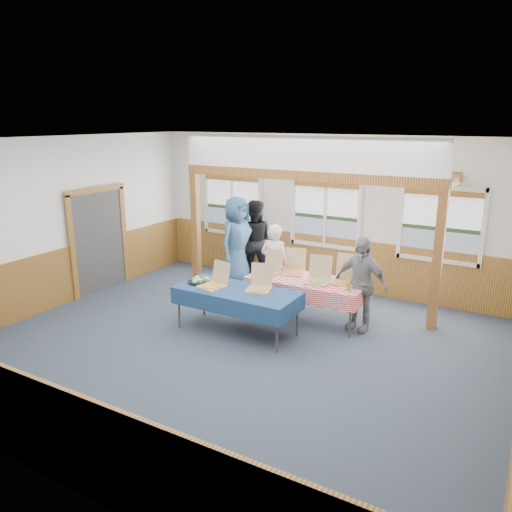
{
  "coord_description": "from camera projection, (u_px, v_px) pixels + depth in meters",
  "views": [
    {
      "loc": [
        3.88,
        -6.14,
        3.51
      ],
      "look_at": [
        -0.25,
        1.0,
        1.22
      ],
      "focal_mm": 35.0,
      "sensor_mm": 36.0,
      "label": 1
    }
  ],
  "objects": [
    {
      "name": "floor",
      "position": [
        238.0,
        347.0,
        7.93
      ],
      "size": [
        8.0,
        8.0,
        0.0
      ],
      "primitive_type": "plane",
      "color": "#242E3C",
      "rests_on": "ground"
    },
    {
      "name": "ceiling",
      "position": [
        236.0,
        141.0,
        7.07
      ],
      "size": [
        8.0,
        8.0,
        0.0
      ],
      "primitive_type": "plane",
      "rotation": [
        3.14,
        0.0,
        0.0
      ],
      "color": "white",
      "rests_on": "wall_back"
    },
    {
      "name": "wall_back",
      "position": [
        326.0,
        213.0,
        10.42
      ],
      "size": [
        8.0,
        0.0,
        8.0
      ],
      "primitive_type": "plane",
      "rotation": [
        1.57,
        0.0,
        0.0
      ],
      "color": "silver",
      "rests_on": "floor"
    },
    {
      "name": "wall_front",
      "position": [
        35.0,
        333.0,
        4.58
      ],
      "size": [
        8.0,
        0.0,
        8.0
      ],
      "primitive_type": "plane",
      "rotation": [
        -1.57,
        0.0,
        0.0
      ],
      "color": "silver",
      "rests_on": "floor"
    },
    {
      "name": "wall_left",
      "position": [
        58.0,
        223.0,
        9.43
      ],
      "size": [
        0.0,
        8.0,
        8.0
      ],
      "primitive_type": "plane",
      "rotation": [
        1.57,
        0.0,
        1.57
      ],
      "color": "silver",
      "rests_on": "floor"
    },
    {
      "name": "wainscot_back",
      "position": [
        324.0,
        261.0,
        10.68
      ],
      "size": [
        7.98,
        0.05,
        1.1
      ],
      "primitive_type": "cube",
      "color": "brown",
      "rests_on": "floor"
    },
    {
      "name": "wainscot_front",
      "position": [
        50.0,
        431.0,
        4.88
      ],
      "size": [
        7.98,
        0.05,
        1.1
      ],
      "primitive_type": "cube",
      "color": "brown",
      "rests_on": "floor"
    },
    {
      "name": "wainscot_left",
      "position": [
        65.0,
        276.0,
        9.7
      ],
      "size": [
        0.05,
        6.98,
        1.1
      ],
      "primitive_type": "cube",
      "color": "brown",
      "rests_on": "floor"
    },
    {
      "name": "cased_opening",
      "position": [
        99.0,
        241.0,
        10.31
      ],
      "size": [
        0.06,
        1.3,
        2.1
      ],
      "primitive_type": "cube",
      "color": "#353535",
      "rests_on": "wall_left"
    },
    {
      "name": "window_left",
      "position": [
        233.0,
        200.0,
        11.47
      ],
      "size": [
        1.56,
        0.1,
        1.46
      ],
      "color": "silver",
      "rests_on": "wall_back"
    },
    {
      "name": "window_mid",
      "position": [
        326.0,
        209.0,
        10.36
      ],
      "size": [
        1.56,
        0.1,
        1.46
      ],
      "color": "silver",
      "rests_on": "wall_back"
    },
    {
      "name": "window_right",
      "position": [
        441.0,
        220.0,
        9.25
      ],
      "size": [
        1.56,
        0.1,
        1.46
      ],
      "color": "silver",
      "rests_on": "wall_back"
    },
    {
      "name": "post_left",
      "position": [
        196.0,
        229.0,
        10.73
      ],
      "size": [
        0.15,
        0.15,
        2.4
      ],
      "primitive_type": "cube",
      "color": "#623015",
      "rests_on": "floor"
    },
    {
      "name": "post_right",
      "position": [
        437.0,
        261.0,
        8.32
      ],
      "size": [
        0.15,
        0.15,
        2.4
      ],
      "primitive_type": "cube",
      "color": "#623015",
      "rests_on": "floor"
    },
    {
      "name": "cross_beam",
      "position": [
        303.0,
        175.0,
        9.18
      ],
      "size": [
        5.15,
        0.18,
        0.18
      ],
      "primitive_type": "cube",
      "color": "#623015",
      "rests_on": "post_left"
    },
    {
      "name": "table_left",
      "position": [
        237.0,
        293.0,
        8.3
      ],
      "size": [
        2.26,
        1.6,
        0.76
      ],
      "rotation": [
        0.0,
        0.0,
        0.34
      ],
      "color": "#353535",
      "rests_on": "floor"
    },
    {
      "name": "table_right",
      "position": [
        307.0,
        282.0,
        8.84
      ],
      "size": [
        2.27,
        1.67,
        0.76
      ],
      "rotation": [
        0.0,
        0.0,
        -0.37
      ],
      "color": "#353535",
      "rests_on": "floor"
    },
    {
      "name": "pizza_box_a",
      "position": [
        214.0,
        284.0,
        8.37
      ],
      "size": [
        0.46,
        0.52,
        0.41
      ],
      "rotation": [
        0.0,
        0.0,
        -0.19
      ],
      "color": "tan",
      "rests_on": "table_left"
    },
    {
      "name": "pizza_box_b",
      "position": [
        259.0,
        287.0,
        8.24
      ],
      "size": [
        0.48,
        0.54,
        0.41
      ],
      "rotation": [
        0.0,
        0.0,
        0.27
      ],
      "color": "tan",
      "rests_on": "table_left"
    },
    {
      "name": "pizza_box_c",
      "position": [
        268.0,
        271.0,
        9.09
      ],
      "size": [
        0.45,
        0.52,
        0.42
      ],
      "rotation": [
        0.0,
        0.0,
        -0.16
      ],
      "color": "tan",
      "rests_on": "table_right"
    },
    {
      "name": "pizza_box_d",
      "position": [
        293.0,
        270.0,
        9.15
      ],
      "size": [
        0.5,
        0.56,
        0.42
      ],
      "rotation": [
        0.0,
        0.0,
        0.28
      ],
      "color": "tan",
      "rests_on": "table_right"
    },
    {
      "name": "pizza_box_e",
      "position": [
        318.0,
        279.0,
        8.63
      ],
      "size": [
        0.48,
        0.55,
        0.43
      ],
      "rotation": [
        0.0,
        0.0,
        0.2
      ],
      "color": "tan",
      "rests_on": "table_right"
    },
    {
      "name": "pizza_box_f",
      "position": [
        345.0,
        279.0,
        8.62
      ],
      "size": [
        0.46,
        0.55,
        0.46
      ],
      "rotation": [
        0.0,
        0.0,
        0.08
      ],
      "color": "tan",
      "rests_on": "table_right"
    },
    {
      "name": "veggie_tray",
      "position": [
        200.0,
        281.0,
        8.64
      ],
      "size": [
        0.43,
        0.43,
        0.1
      ],
      "color": "black",
      "rests_on": "table_left"
    },
    {
      "name": "drink_glass",
      "position": [
        348.0,
        287.0,
        8.19
      ],
      "size": [
        0.07,
        0.07,
        0.15
      ],
      "primitive_type": "cylinder",
      "color": "#A8761C",
      "rests_on": "table_right"
    },
    {
      "name": "woman_white",
      "position": [
        275.0,
        266.0,
        9.46
      ],
      "size": [
        0.59,
        0.39,
        1.62
      ],
      "primitive_type": "imported",
      "rotation": [
        0.0,
        0.0,
        3.14
      ],
      "color": "silver",
      "rests_on": "floor"
    },
    {
      "name": "woman_black",
      "position": [
        254.0,
        241.0,
        10.98
      ],
      "size": [
        1.09,
        1.0,
        1.81
      ],
      "primitive_type": "imported",
      "rotation": [
        0.0,
        0.0,
        3.58
      ],
      "color": "black",
      "rests_on": "floor"
    },
    {
      "name": "man_blue",
      "position": [
        237.0,
        241.0,
        10.68
      ],
      "size": [
        0.72,
        1.01,
        1.93
      ],
      "primitive_type": "imported",
      "rotation": [
        0.0,
        0.0,
        1.46
      ],
      "color": "#335A80",
      "rests_on": "floor"
    },
    {
      "name": "person_grey",
      "position": [
        360.0,
        284.0,
        8.4
      ],
      "size": [
        1.01,
        0.56,
        1.63
      ],
      "primitive_type": "imported",
      "rotation": [
        0.0,
        0.0,
        -0.18
      ],
      "color": "gray",
      "rests_on": "floor"
    }
  ]
}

